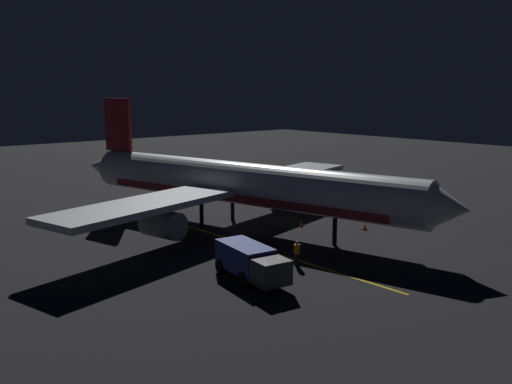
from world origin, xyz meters
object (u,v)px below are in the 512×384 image
baggage_truck (250,262)px  traffic_cone_far (301,224)px  airliner (235,184)px  traffic_cone_near_right (245,269)px  traffic_cone_under_wing (277,256)px  ground_crew_worker (297,253)px  traffic_cone_near_left (365,227)px  catering_truck (301,197)px

baggage_truck → traffic_cone_far: (-12.40, -7.84, -0.90)m
airliner → traffic_cone_far: size_ratio=71.33×
traffic_cone_far → traffic_cone_near_right: bearing=29.0°
traffic_cone_under_wing → ground_crew_worker: bearing=92.9°
traffic_cone_near_left → traffic_cone_under_wing: 11.70m
traffic_cone_near_right → catering_truck: bearing=-145.4°
baggage_truck → traffic_cone_far: size_ratio=11.43×
traffic_cone_far → traffic_cone_under_wing: bearing=35.2°
baggage_truck → traffic_cone_near_right: 1.72m
baggage_truck → catering_truck: 22.02m
baggage_truck → traffic_cone_under_wing: 4.73m
traffic_cone_far → catering_truck: bearing=-135.2°
traffic_cone_under_wing → traffic_cone_far: (-8.23, -5.81, 0.00)m
catering_truck → ground_crew_worker: size_ratio=3.39×
baggage_truck → traffic_cone_near_left: 16.19m
ground_crew_worker → traffic_cone_near_right: size_ratio=3.16×
traffic_cone_near_left → traffic_cone_far: bearing=-52.2°
traffic_cone_near_left → traffic_cone_near_right: (15.16, 2.14, 0.00)m
airliner → traffic_cone_near_left: bearing=135.2°
airliner → baggage_truck: 14.08m
baggage_truck → traffic_cone_under_wing: (-4.17, -2.03, -0.90)m
traffic_cone_under_wing → catering_truck: bearing=-140.7°
traffic_cone_near_left → catering_truck: bearing=-101.2°
baggage_truck → catering_truck: catering_truck is taller
airliner → ground_crew_worker: (3.53, 11.27, -2.93)m
traffic_cone_far → airliner: bearing=-37.8°
airliner → baggage_truck: size_ratio=6.24×
airliner → catering_truck: size_ratio=6.65×
traffic_cone_under_wing → traffic_cone_far: same height
catering_truck → ground_crew_worker: bearing=44.0°
baggage_truck → ground_crew_worker: size_ratio=3.61×
ground_crew_worker → traffic_cone_far: ground_crew_worker is taller
baggage_truck → traffic_cone_near_right: baggage_truck is taller
traffic_cone_under_wing → traffic_cone_far: bearing=-144.8°
airliner → ground_crew_worker: size_ratio=22.55×
airliner → traffic_cone_near_right: size_ratio=71.33×
airliner → traffic_cone_near_left: (-7.99, 7.94, -3.57)m
ground_crew_worker → traffic_cone_near_left: (-11.52, -3.33, -0.64)m
airliner → traffic_cone_far: (-4.60, 3.56, -3.57)m
baggage_truck → traffic_cone_far: bearing=-147.7°
catering_truck → traffic_cone_near_right: catering_truck is taller
catering_truck → traffic_cone_near_left: 9.88m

